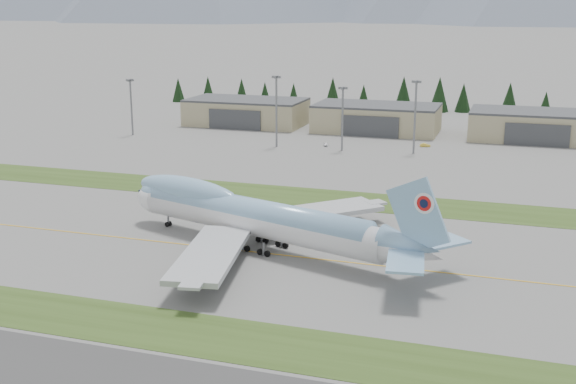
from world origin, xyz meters
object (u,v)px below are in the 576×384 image
(service_vehicle_b, at_px, (425,147))
(service_vehicle_a, at_px, (326,146))
(hangar_center, at_px, (377,118))
(hangar_right, at_px, (537,126))
(hangar_left, at_px, (246,112))
(boeing_747_freighter, at_px, (256,217))

(service_vehicle_b, bearing_deg, service_vehicle_a, 91.79)
(hangar_center, distance_m, hangar_right, 60.00)
(service_vehicle_b, bearing_deg, hangar_left, 57.66)
(hangar_right, bearing_deg, service_vehicle_a, -153.46)
(hangar_right, distance_m, service_vehicle_b, 45.91)
(boeing_747_freighter, bearing_deg, service_vehicle_a, 115.32)
(boeing_747_freighter, relative_size, service_vehicle_a, 21.63)
(hangar_left, bearing_deg, service_vehicle_a, -39.07)
(hangar_center, height_order, service_vehicle_a, hangar_center)
(service_vehicle_a, distance_m, service_vehicle_b, 35.15)
(hangar_right, bearing_deg, hangar_left, 180.00)
(boeing_747_freighter, distance_m, service_vehicle_b, 122.57)
(hangar_center, height_order, service_vehicle_b, hangar_center)
(hangar_left, relative_size, hangar_right, 1.00)
(hangar_left, xyz_separation_m, hangar_right, (115.00, 0.00, 0.00))
(hangar_left, relative_size, service_vehicle_b, 13.06)
(boeing_747_freighter, bearing_deg, service_vehicle_b, 98.80)
(hangar_left, xyz_separation_m, service_vehicle_a, (43.80, -35.56, -5.39))
(boeing_747_freighter, relative_size, service_vehicle_b, 20.79)
(boeing_747_freighter, height_order, service_vehicle_a, boeing_747_freighter)
(hangar_center, relative_size, hangar_right, 1.00)
(hangar_right, height_order, service_vehicle_a, hangar_right)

